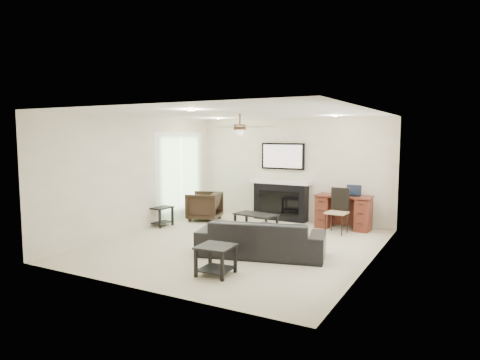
{
  "coord_description": "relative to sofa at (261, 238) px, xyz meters",
  "views": [
    {
      "loc": [
        3.91,
        -7.05,
        2.1
      ],
      "look_at": [
        -0.26,
        0.59,
        1.18
      ],
      "focal_mm": 32.0,
      "sensor_mm": 36.0,
      "label": 1
    }
  ],
  "objects": [
    {
      "name": "room_shell",
      "position": [
        -0.55,
        0.56,
        1.36
      ],
      "size": [
        5.5,
        5.54,
        2.52
      ],
      "color": "beige",
      "rests_on": "ground"
    },
    {
      "name": "sofa",
      "position": [
        0.0,
        0.0,
        0.0
      ],
      "size": [
        2.34,
        1.38,
        0.64
      ],
      "primitive_type": "imported",
      "rotation": [
        0.0,
        0.0,
        3.39
      ],
      "color": "black",
      "rests_on": "ground"
    },
    {
      "name": "armchair",
      "position": [
        -2.6,
        2.15,
        0.03
      ],
      "size": [
        0.94,
        0.93,
        0.7
      ],
      "primitive_type": "imported",
      "rotation": [
        0.0,
        0.0,
        -1.3
      ],
      "color": "black",
      "rests_on": "ground"
    },
    {
      "name": "coffee_table",
      "position": [
        -0.9,
        1.6,
        -0.12
      ],
      "size": [
        0.97,
        0.63,
        0.4
      ],
      "primitive_type": "cube",
      "rotation": [
        0.0,
        0.0,
        -0.16
      ],
      "color": "black",
      "rests_on": "ground"
    },
    {
      "name": "end_table_near",
      "position": [
        -0.15,
        -1.25,
        -0.1
      ],
      "size": [
        0.55,
        0.55,
        0.45
      ],
      "primitive_type": "cube",
      "rotation": [
        0.0,
        0.0,
        0.07
      ],
      "color": "black",
      "rests_on": "ground"
    },
    {
      "name": "end_table_left",
      "position": [
        -3.15,
        1.1,
        -0.1
      ],
      "size": [
        0.54,
        0.54,
        0.45
      ],
      "primitive_type": "cube",
      "rotation": [
        0.0,
        0.0,
        -0.07
      ],
      "color": "black",
      "rests_on": "ground"
    },
    {
      "name": "fireplace_unit",
      "position": [
        -0.95,
        3.06,
        0.63
      ],
      "size": [
        1.52,
        0.34,
        1.91
      ],
      "primitive_type": "cube",
      "color": "black",
      "rests_on": "ground"
    },
    {
      "name": "desk",
      "position": [
        0.67,
        2.85,
        0.06
      ],
      "size": [
        1.22,
        0.56,
        0.76
      ],
      "primitive_type": "cube",
      "color": "#411C10",
      "rests_on": "ground"
    },
    {
      "name": "desk_chair",
      "position": [
        0.67,
        2.3,
        0.16
      ],
      "size": [
        0.45,
        0.47,
        0.97
      ],
      "primitive_type": "cube",
      "rotation": [
        0.0,
        0.0,
        -0.08
      ],
      "color": "black",
      "rests_on": "ground"
    },
    {
      "name": "laptop",
      "position": [
        0.87,
        2.83,
        0.55
      ],
      "size": [
        0.33,
        0.24,
        0.23
      ],
      "primitive_type": "cube",
      "color": "black",
      "rests_on": "desk"
    }
  ]
}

